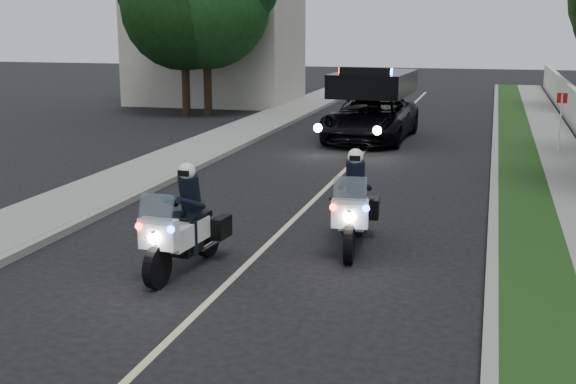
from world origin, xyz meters
name	(u,v)px	position (x,y,z in m)	size (l,w,h in m)	color
ground	(238,274)	(0.00, 0.00, 0.00)	(120.00, 120.00, 0.00)	black
curb_right	(494,171)	(4.10, 10.00, 0.07)	(0.20, 60.00, 0.15)	gray
grass_verge	(521,172)	(4.80, 10.00, 0.08)	(1.20, 60.00, 0.16)	#193814
sidewalk_right	(571,175)	(6.10, 10.00, 0.08)	(1.40, 60.00, 0.16)	gray
curb_left	(216,158)	(-4.10, 10.00, 0.07)	(0.20, 60.00, 0.15)	gray
sidewalk_left	(183,156)	(-5.20, 10.00, 0.08)	(2.00, 60.00, 0.16)	gray
building_far	(216,34)	(-10.00, 26.00, 3.50)	(8.00, 6.00, 7.00)	#A8A396
lane_marking	(349,166)	(0.00, 10.00, 0.00)	(0.12, 50.00, 0.01)	#BFB78C
police_moto_left	(186,271)	(-0.91, -0.07, 0.00)	(0.76, 2.16, 1.84)	silver
police_moto_right	(353,248)	(1.59, 1.96, 0.00)	(0.76, 2.18, 1.86)	white
police_suv	(370,140)	(-0.20, 15.19, 0.00)	(2.68, 5.80, 2.82)	black
bicycle	(352,118)	(-2.00, 21.35, 0.00)	(0.66, 1.88, 0.98)	black
cyclist	(352,118)	(-2.00, 21.35, 0.00)	(0.59, 0.40, 1.65)	black
sign_post	(558,157)	(6.00, 13.35, 0.00)	(0.32, 0.32, 2.05)	red
tree_left_near	(208,115)	(-8.48, 20.73, 0.00)	(5.68, 5.68, 9.46)	#164418
tree_left_far	(187,115)	(-9.38, 20.37, 0.00)	(5.55, 5.55, 9.25)	black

